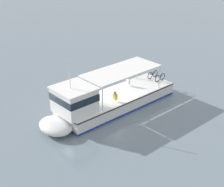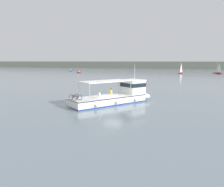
# 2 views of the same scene
# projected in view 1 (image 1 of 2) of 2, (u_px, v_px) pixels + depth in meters

# --- Properties ---
(ground_plane) EXTENTS (400.00, 400.00, 0.00)m
(ground_plane) POSITION_uv_depth(u_px,v_px,m) (110.00, 104.00, 29.52)
(ground_plane) COLOR slate
(ferry_main) EXTENTS (9.97, 12.10, 5.32)m
(ferry_main) POSITION_uv_depth(u_px,v_px,m) (103.00, 101.00, 27.74)
(ferry_main) COLOR white
(ferry_main) RESTS_ON ground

